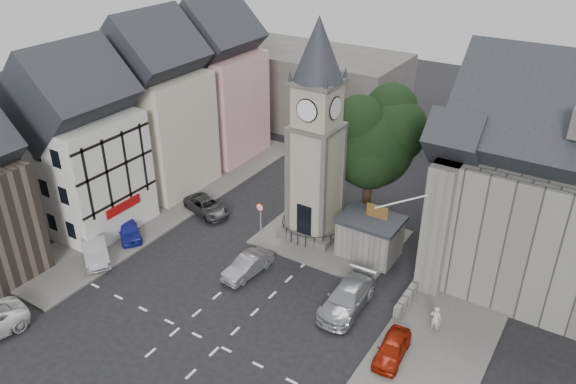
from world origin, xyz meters
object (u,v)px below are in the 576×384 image
Objects in this scene: stone_shelter at (370,237)px; car_east_red at (392,349)px; clock_tower at (316,134)px; pedestrian at (435,319)px; car_west_blue at (129,230)px.

car_east_red is at bearing -57.52° from stone_shelter.
pedestrian is (11.50, -5.66, -7.21)m from clock_tower.
clock_tower is 15.52m from car_east_red.
car_east_red is at bearing -41.34° from clock_tower.
pedestrian is at bearing -49.52° from car_west_blue.
car_east_red is (21.70, -0.97, -0.03)m from car_west_blue.
stone_shelter is at bearing -30.60° from car_west_blue.
pedestrian reaches higher than car_east_red.
clock_tower is at bearing -20.50° from car_west_blue.
stone_shelter is (4.80, -0.49, -6.57)m from clock_tower.
car_east_red is (5.40, -8.48, -0.93)m from stone_shelter.
stone_shelter is 2.37× the size of pedestrian.
car_east_red is (10.20, -8.97, -7.51)m from clock_tower.
stone_shelter is 1.19× the size of car_east_red.
clock_tower is 8.15m from stone_shelter.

